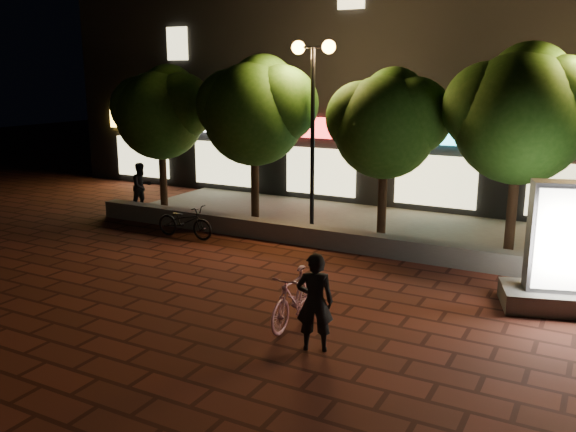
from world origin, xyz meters
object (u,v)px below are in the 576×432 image
Objects in this scene: tree_right at (524,110)px; street_lamp_left at (313,88)px; ad_kiosk at (569,259)px; scooter_parked at (185,221)px; tree_far_left at (162,109)px; pedestrian at (142,186)px; rider at (315,302)px; tree_mid at (388,120)px; tree_left at (257,107)px; scooter_pink at (294,298)px.

tree_right is 0.98× the size of street_lamp_left.
ad_kiosk is at bearing -65.72° from tree_right.
tree_right is 9.06m from scooter_parked.
tree_far_left is at bearing 177.24° from street_lamp_left.
pedestrian is at bearing -177.23° from tree_right.
ad_kiosk reaches higher than rider.
tree_mid is 6.09m from scooter_parked.
tree_left is 8.25m from scooter_pink.
scooter_parked is at bearing -141.73° from street_lamp_left.
street_lamp_left reaches higher than tree_left.
rider reaches higher than scooter_pink.
tree_far_left is 2.75× the size of scooter_pink.
street_lamp_left reaches higher than tree_far_left.
tree_mid is 2.67× the size of scooter_pink.
street_lamp_left is at bearing -73.58° from pedestrian.
tree_left is 7.30m from tree_right.
tree_right is (10.80, 0.00, 0.27)m from tree_far_left.
tree_mid reaches higher than ad_kiosk.
tree_far_left reaches higher than scooter_pink.
rider is at bearing -128.24° from scooter_parked.
scooter_parked is 1.15× the size of pedestrian.
pedestrian is (-0.55, -0.55, -2.45)m from tree_far_left.
tree_left is (3.50, 0.00, 0.15)m from tree_far_left.
scooter_pink is 0.96× the size of scooter_parked.
tree_left reaches higher than scooter_pink.
rider is at bearing -132.00° from ad_kiosk.
street_lamp_left is at bearing -7.70° from tree_left.
pedestrian is at bearing 168.47° from ad_kiosk.
tree_mid reaches higher than rider.
tree_left is 3.19× the size of pedestrian.
scooter_parked is at bearing -59.91° from rider.
pedestrian is (-11.36, -0.55, -2.72)m from tree_right.
scooter_parked is (-2.79, -2.20, -3.57)m from street_lamp_left.
tree_far_left reaches higher than tree_mid.
tree_right is at bearing 0.00° from tree_left.
scooter_pink is at bearing -85.25° from tree_mid.
rider is (-3.45, -3.83, -0.17)m from ad_kiosk.
tree_right is at bearing 2.81° from street_lamp_left.
tree_left is at bearing 125.16° from scooter_pink.
street_lamp_left reaches higher than tree_mid.
rider is (0.76, -0.74, 0.32)m from scooter_pink.
tree_right is 11.69m from pedestrian.
tree_left is at bearing 0.00° from tree_far_left.
ad_kiosk is 5.25m from scooter_pink.
tree_left is 9.14m from rider.
scooter_pink is (0.52, -6.25, -2.71)m from tree_mid.
rider is 7.62m from scooter_parked.
tree_left is 2.97× the size of rider.
tree_far_left is 0.95× the size of tree_left.
tree_left is 1.09× the size of tree_mid.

